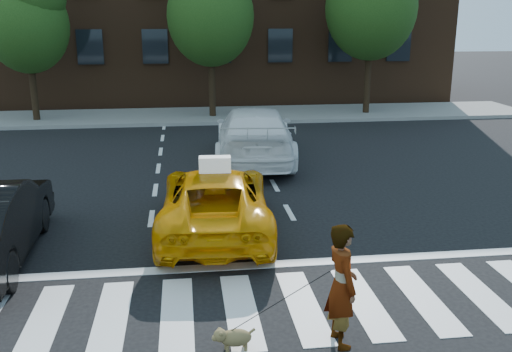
# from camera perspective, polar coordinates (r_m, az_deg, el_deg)

# --- Properties ---
(ground) EXTENTS (120.00, 120.00, 0.00)m
(ground) POSITION_cam_1_polar(r_m,az_deg,el_deg) (9.23, -1.51, -13.24)
(ground) COLOR black
(ground) RESTS_ON ground
(crosswalk) EXTENTS (13.00, 2.40, 0.01)m
(crosswalk) POSITION_cam_1_polar(r_m,az_deg,el_deg) (9.22, -1.51, -13.20)
(crosswalk) COLOR silver
(crosswalk) RESTS_ON ground
(stop_line) EXTENTS (12.00, 0.30, 0.01)m
(stop_line) POSITION_cam_1_polar(r_m,az_deg,el_deg) (10.64, -2.41, -9.03)
(stop_line) COLOR silver
(stop_line) RESTS_ON ground
(sidewalk_far) EXTENTS (30.00, 4.00, 0.15)m
(sidewalk_far) POSITION_cam_1_polar(r_m,az_deg,el_deg) (25.91, -5.51, 6.03)
(sidewalk_far) COLOR slate
(sidewalk_far) RESTS_ON ground
(tree_left) EXTENTS (3.39, 3.38, 6.50)m
(tree_left) POSITION_cam_1_polar(r_m,az_deg,el_deg) (25.76, -21.96, 14.70)
(tree_left) COLOR black
(tree_left) RESTS_ON ground
(tree_mid) EXTENTS (3.69, 3.69, 7.10)m
(tree_mid) POSITION_cam_1_polar(r_m,az_deg,el_deg) (25.05, -4.50, 16.70)
(tree_mid) COLOR black
(tree_mid) RESTS_ON ground
(taxi) EXTENTS (2.54, 5.01, 1.36)m
(taxi) POSITION_cam_1_polar(r_m,az_deg,el_deg) (12.16, -4.11, -2.41)
(taxi) COLOR orange
(taxi) RESTS_ON ground
(white_suv) EXTENTS (2.92, 6.04, 1.70)m
(white_suv) POSITION_cam_1_polar(r_m,az_deg,el_deg) (17.91, -0.15, 4.18)
(white_suv) COLOR white
(white_suv) RESTS_ON ground
(woman) EXTENTS (0.50, 0.70, 1.79)m
(woman) POSITION_cam_1_polar(r_m,az_deg,el_deg) (8.07, 8.57, -10.75)
(woman) COLOR #999999
(woman) RESTS_ON ground
(dog) EXTENTS (0.62, 0.27, 0.35)m
(dog) POSITION_cam_1_polar(r_m,az_deg,el_deg) (8.16, -2.37, -15.83)
(dog) COLOR #986B4D
(dog) RESTS_ON ground
(taxi_sign) EXTENTS (0.67, 0.32, 0.32)m
(taxi_sign) POSITION_cam_1_polar(r_m,az_deg,el_deg) (11.73, -4.13, 1.18)
(taxi_sign) COLOR white
(taxi_sign) RESTS_ON taxi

